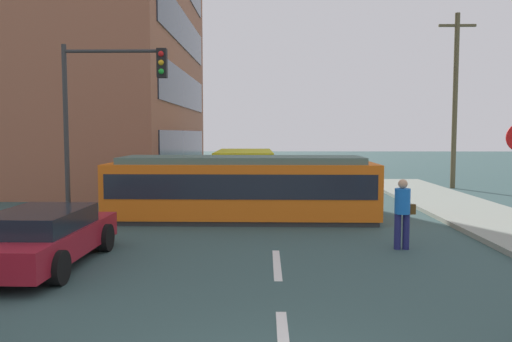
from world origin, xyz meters
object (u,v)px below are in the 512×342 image
at_px(streetcar_tram, 242,187).
at_px(pedestrian_crossing, 403,210).
at_px(parked_sedan_mid, 43,237).
at_px(utility_pole_mid, 455,98).
at_px(traffic_light_mast, 105,99).
at_px(city_bus, 244,169).

xyz_separation_m(streetcar_tram, pedestrian_crossing, (3.98, -3.93, -0.10)).
relative_size(streetcar_tram, parked_sedan_mid, 1.93).
bearing_deg(parked_sedan_mid, pedestrian_crossing, 12.02).
bearing_deg(utility_pole_mid, traffic_light_mast, -143.68).
height_order(pedestrian_crossing, parked_sedan_mid, pedestrian_crossing).
relative_size(pedestrian_crossing, utility_pole_mid, 0.19).
relative_size(city_bus, traffic_light_mast, 1.14).
bearing_deg(streetcar_tram, traffic_light_mast, -164.72).
height_order(pedestrian_crossing, traffic_light_mast, traffic_light_mast).
xyz_separation_m(streetcar_tram, parked_sedan_mid, (-3.85, -5.60, -0.42)).
distance_m(streetcar_tram, traffic_light_mast, 4.90).
height_order(streetcar_tram, parked_sedan_mid, streetcar_tram).
relative_size(city_bus, pedestrian_crossing, 3.62).
xyz_separation_m(city_bus, utility_pole_mid, (10.31, 1.96, 3.36)).
relative_size(traffic_light_mast, utility_pole_mid, 0.62).
height_order(streetcar_tram, pedestrian_crossing, streetcar_tram).
distance_m(pedestrian_crossing, traffic_light_mast, 8.88).
xyz_separation_m(pedestrian_crossing, traffic_light_mast, (-7.94, 2.85, 2.79)).
bearing_deg(city_bus, parked_sedan_mid, -105.67).
bearing_deg(city_bus, utility_pole_mid, 10.76).
xyz_separation_m(streetcar_tram, city_bus, (-0.24, 7.27, 0.07)).
height_order(parked_sedan_mid, traffic_light_mast, traffic_light_mast).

